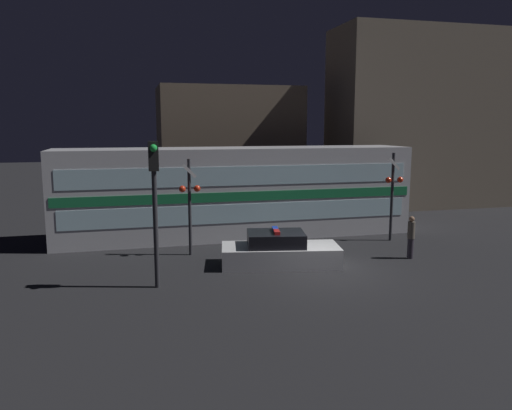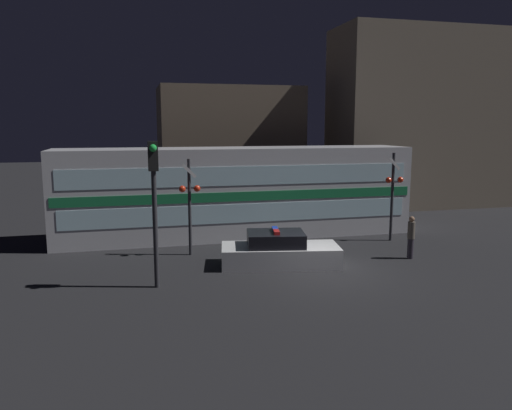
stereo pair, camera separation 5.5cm
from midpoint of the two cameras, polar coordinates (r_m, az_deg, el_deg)
name	(u,v)px [view 2 (the right image)]	position (r m, az deg, el deg)	size (l,w,h in m)	color
ground_plane	(324,274)	(17.54, 7.91, -7.79)	(120.00, 120.00, 0.00)	black
train	(237,192)	(22.93, -2.14, 1.47)	(16.10, 2.90, 4.07)	silver
police_car	(279,251)	(18.35, 2.75, -5.32)	(4.53, 2.53, 1.35)	silver
pedestrian	(411,237)	(20.03, 17.36, -3.50)	(0.28, 0.28, 1.65)	#2D2833
crossing_signal_near	(393,190)	(22.67, 15.45, 1.62)	(0.83, 0.34, 3.90)	#2D2D33
crossing_signal_far	(190,200)	(19.54, -7.51, 0.57)	(0.83, 0.34, 3.79)	#2D2D33
traffic_light_corner	(154,192)	(15.62, -11.47, 1.51)	(0.30, 0.46, 4.59)	#2D2D33
building_left	(229,148)	(31.19, -3.04, 6.51)	(8.48, 4.85, 7.37)	brown
building_center	(425,119)	(33.64, 18.82, 9.24)	(11.76, 4.44, 10.90)	#726656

